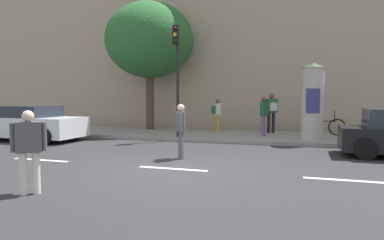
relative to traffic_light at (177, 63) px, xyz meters
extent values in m
plane|color=#2B2B2D|center=(1.79, -5.24, -3.15)|extent=(80.00, 80.00, 0.00)
cube|color=gray|center=(1.79, 1.76, -3.07)|extent=(36.00, 4.00, 0.15)
cube|color=silver|center=(-2.21, -5.24, -3.15)|extent=(1.80, 0.16, 0.01)
cube|color=silver|center=(1.79, -5.24, -3.15)|extent=(1.80, 0.16, 0.01)
cube|color=silver|center=(5.79, -5.24, -3.15)|extent=(1.80, 0.16, 0.01)
cube|color=tan|center=(1.79, 6.76, 2.69)|extent=(36.00, 5.00, 11.67)
cylinder|color=black|center=(0.00, 0.11, -1.14)|extent=(0.12, 0.12, 3.73)
cube|color=black|center=(0.00, -0.07, 1.10)|extent=(0.24, 0.24, 0.75)
sphere|color=#390605|center=(0.00, -0.20, 1.34)|extent=(0.16, 0.16, 0.16)
sphere|color=#F2A519|center=(0.00, -0.20, 1.10)|extent=(0.16, 0.16, 0.16)
sphere|color=#07330F|center=(0.00, -0.20, 0.86)|extent=(0.16, 0.16, 0.16)
cylinder|color=#B2ADA3|center=(5.23, 0.62, -1.64)|extent=(0.80, 0.80, 2.72)
cone|color=#334C33|center=(5.23, 0.62, -0.18)|extent=(0.88, 0.88, 0.20)
cube|color=navy|center=(5.23, 0.21, -1.50)|extent=(0.48, 0.02, 0.90)
cylinder|color=#4C3826|center=(-2.49, 2.86, -1.70)|extent=(0.40, 0.40, 2.60)
ellipsoid|color=#28602D|center=(-2.49, 2.86, 1.47)|extent=(4.41, 4.41, 3.75)
cylinder|color=silver|center=(-0.01, -8.21, -2.76)|extent=(0.14, 0.14, 0.78)
cylinder|color=silver|center=(0.16, -8.07, -2.76)|extent=(0.14, 0.14, 0.78)
cube|color=#4C4C51|center=(0.08, -8.14, -2.09)|extent=(0.49, 0.46, 0.55)
cylinder|color=#4C4C51|center=(-0.13, -8.31, -2.09)|extent=(0.09, 0.09, 0.53)
cylinder|color=#4C4C51|center=(0.28, -7.98, -2.09)|extent=(0.09, 0.09, 0.53)
sphere|color=beige|center=(0.08, -8.14, -1.71)|extent=(0.21, 0.21, 0.21)
cube|color=#4C4C51|center=(-0.03, -8.00, -2.12)|extent=(0.32, 0.30, 0.36)
cylinder|color=#4C4C51|center=(1.49, -3.74, -2.75)|extent=(0.14, 0.14, 0.80)
cylinder|color=#4C4C51|center=(1.54, -3.94, -2.75)|extent=(0.14, 0.14, 0.80)
cube|color=#4C4C51|center=(1.51, -3.84, -2.07)|extent=(0.34, 0.46, 0.57)
cylinder|color=#4C4C51|center=(1.45, -3.60, -2.07)|extent=(0.09, 0.09, 0.54)
cylinder|color=#4C4C51|center=(1.58, -4.08, -2.07)|extent=(0.09, 0.09, 0.54)
sphere|color=tan|center=(1.51, -3.84, -1.67)|extent=(0.22, 0.22, 0.22)
cylinder|color=black|center=(3.43, 2.68, -2.54)|extent=(0.14, 0.14, 0.91)
cylinder|color=black|center=(3.63, 2.83, -2.54)|extent=(0.14, 0.14, 0.91)
cube|color=#1E5938|center=(3.53, 2.75, -1.77)|extent=(0.53, 0.48, 0.65)
cylinder|color=#1E5938|center=(3.30, 2.58, -1.77)|extent=(0.09, 0.09, 0.61)
cylinder|color=#1E5938|center=(3.76, 2.93, -1.77)|extent=(0.09, 0.09, 0.61)
sphere|color=brown|center=(3.53, 2.75, -1.32)|extent=(0.25, 0.25, 0.25)
cube|color=silver|center=(3.64, 2.61, -1.80)|extent=(0.32, 0.30, 0.36)
cylinder|color=#B78C33|center=(0.99, 2.85, -2.61)|extent=(0.14, 0.14, 0.78)
cylinder|color=#B78C33|center=(1.10, 2.64, -2.61)|extent=(0.14, 0.14, 0.78)
cube|color=silver|center=(1.04, 2.75, -1.95)|extent=(0.43, 0.52, 0.55)
cylinder|color=silver|center=(0.91, 2.99, -1.95)|extent=(0.09, 0.09, 0.52)
cylinder|color=silver|center=(1.17, 2.50, -1.95)|extent=(0.09, 0.09, 0.52)
sphere|color=brown|center=(1.04, 2.75, -1.56)|extent=(0.21, 0.21, 0.21)
cube|color=#1E5938|center=(0.88, 2.66, -1.97)|extent=(0.27, 0.32, 0.36)
cylinder|color=#724C84|center=(3.33, 1.49, -2.58)|extent=(0.14, 0.14, 0.84)
cylinder|color=#724C84|center=(3.33, 1.29, -2.58)|extent=(0.14, 0.14, 0.84)
cube|color=#1E5938|center=(3.33, 1.39, -1.87)|extent=(0.24, 0.40, 0.59)
cylinder|color=#1E5938|center=(3.33, 1.64, -1.87)|extent=(0.09, 0.09, 0.56)
cylinder|color=#1E5938|center=(3.33, 1.15, -1.87)|extent=(0.09, 0.09, 0.56)
sphere|color=brown|center=(3.33, 1.39, -1.46)|extent=(0.23, 0.23, 0.23)
torus|color=black|center=(5.24, 2.47, -2.64)|extent=(0.72, 0.11, 0.72)
torus|color=black|center=(6.29, 2.54, -2.64)|extent=(0.72, 0.11, 0.72)
cylinder|color=black|center=(5.76, 2.51, -2.39)|extent=(0.95, 0.11, 0.04)
cylinder|color=black|center=(5.61, 2.50, -2.19)|extent=(0.04, 0.04, 0.45)
cylinder|color=black|center=(6.18, 2.54, -2.19)|extent=(0.04, 0.04, 0.50)
cube|color=black|center=(5.61, 2.50, -1.94)|extent=(0.25, 0.12, 0.06)
cube|color=silver|center=(-5.85, -1.69, -2.58)|extent=(4.58, 1.97, 0.79)
cube|color=#262D38|center=(-6.08, -1.69, -1.95)|extent=(2.58, 1.74, 0.46)
cylinder|color=black|center=(-7.42, -0.77, -2.83)|extent=(0.64, 0.23, 0.64)
cylinder|color=black|center=(-4.28, -2.61, -2.83)|extent=(0.64, 0.23, 0.64)
cylinder|color=black|center=(-4.24, -0.84, -2.83)|extent=(0.64, 0.23, 0.64)
cylinder|color=black|center=(6.59, -2.46, -2.83)|extent=(0.64, 0.23, 0.64)
cylinder|color=black|center=(6.61, -0.86, -2.83)|extent=(0.64, 0.23, 0.64)
camera|label=1|loc=(4.81, -13.23, -1.35)|focal=32.41mm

